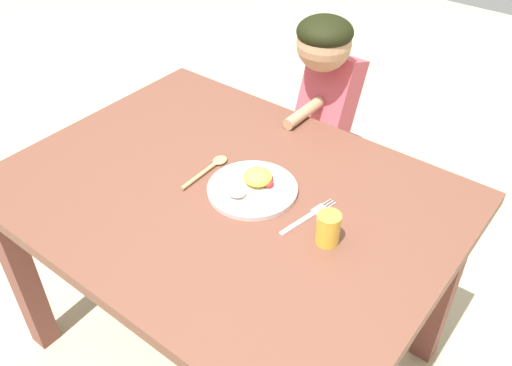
% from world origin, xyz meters
% --- Properties ---
extents(ground_plane, '(8.00, 8.00, 0.00)m').
position_xyz_m(ground_plane, '(0.00, 0.00, 0.00)').
color(ground_plane, '#B9AF8A').
extents(dining_table, '(1.31, 0.98, 0.76)m').
position_xyz_m(dining_table, '(0.00, 0.00, 0.65)').
color(dining_table, brown).
rests_on(dining_table, ground_plane).
extents(plate, '(0.27, 0.27, 0.06)m').
position_xyz_m(plate, '(0.06, 0.05, 0.77)').
color(plate, beige).
rests_on(plate, dining_table).
extents(fork, '(0.05, 0.21, 0.01)m').
position_xyz_m(fork, '(0.26, 0.05, 0.76)').
color(fork, silver).
rests_on(fork, dining_table).
extents(spoon, '(0.04, 0.20, 0.01)m').
position_xyz_m(spoon, '(-0.10, 0.05, 0.76)').
color(spoon, tan).
rests_on(spoon, dining_table).
extents(drinking_cup, '(0.06, 0.06, 0.09)m').
position_xyz_m(drinking_cup, '(0.35, -0.00, 0.80)').
color(drinking_cup, gold).
rests_on(drinking_cup, dining_table).
extents(person, '(0.20, 0.39, 1.09)m').
position_xyz_m(person, '(-0.05, 0.64, 0.62)').
color(person, '#4D4B64').
rests_on(person, ground_plane).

